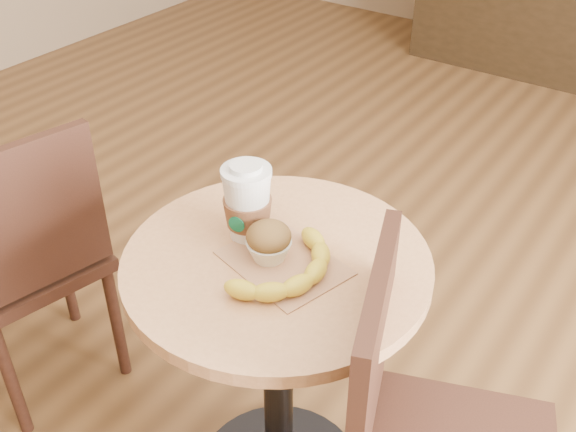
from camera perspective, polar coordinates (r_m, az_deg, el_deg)
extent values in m
cylinder|color=black|center=(1.63, -0.83, -13.92)|extent=(0.07, 0.07, 0.72)
cylinder|color=tan|center=(1.38, -0.96, -4.02)|extent=(0.63, 0.63, 0.03)
cube|color=#351C12|center=(2.01, -21.52, -3.62)|extent=(0.45, 0.45, 0.04)
cylinder|color=#351C12|center=(2.30, -18.46, -4.27)|extent=(0.03, 0.03, 0.43)
cylinder|color=#351C12|center=(2.07, -14.35, -8.56)|extent=(0.03, 0.03, 0.43)
cylinder|color=#351C12|center=(2.00, -22.46, -12.54)|extent=(0.03, 0.03, 0.43)
cube|color=#351C12|center=(1.74, -20.85, -0.12)|extent=(0.10, 0.36, 0.40)
cube|color=#351C12|center=(1.24, 7.04, -12.25)|extent=(0.16, 0.36, 0.42)
cube|color=#AD7853|center=(1.35, -0.36, -3.98)|extent=(0.28, 0.24, 0.00)
cylinder|color=silver|center=(1.34, -3.57, 3.73)|extent=(0.10, 0.10, 0.01)
cylinder|color=silver|center=(1.34, -3.58, 4.17)|extent=(0.07, 0.07, 0.01)
cylinder|color=#085131|center=(1.36, -4.39, -0.72)|extent=(0.04, 0.01, 0.04)
ellipsoid|color=brown|center=(1.33, -1.65, -1.73)|extent=(0.09, 0.09, 0.06)
ellipsoid|color=beige|center=(1.32, -1.66, -1.08)|extent=(0.03, 0.03, 0.02)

